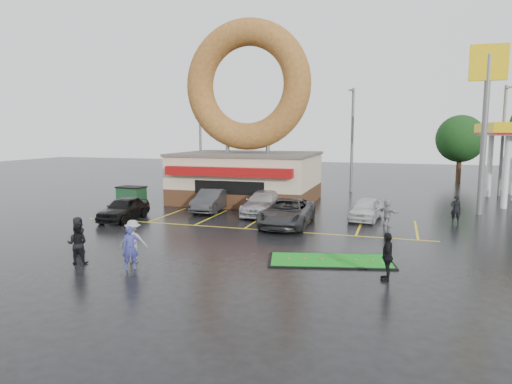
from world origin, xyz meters
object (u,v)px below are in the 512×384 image
(shell_sign, at_px, (486,97))
(streetlight_left, at_px, (200,137))
(person_cameraman, at_px, (387,256))
(putting_green, at_px, (330,261))
(car_dgrey, at_px, (211,200))
(donut_shop, at_px, (247,142))
(streetlight_mid, at_px, (352,137))
(car_black, at_px, (124,209))
(streetlight_right, at_px, (503,138))
(car_grey, at_px, (287,212))
(person_blue, at_px, (130,248))
(car_silver, at_px, (263,203))
(car_white, at_px, (366,209))
(dumpster, at_px, (132,197))

(shell_sign, distance_m, streetlight_left, 24.46)
(person_cameraman, bearing_deg, putting_green, -128.77)
(putting_green, bearing_deg, car_dgrey, 134.11)
(donut_shop, distance_m, car_dgrey, 6.28)
(streetlight_mid, distance_m, car_black, 21.32)
(streetlight_left, xyz_separation_m, car_dgrey, (6.13, -11.92, -4.05))
(streetlight_right, bearing_deg, car_grey, -129.37)
(car_dgrey, relative_size, person_cameraman, 2.57)
(person_cameraman, bearing_deg, person_blue, -81.43)
(car_dgrey, height_order, car_silver, car_dgrey)
(streetlight_left, xyz_separation_m, streetlight_right, (26.00, 2.00, 0.00))
(streetlight_left, distance_m, car_white, 20.51)
(car_dgrey, bearing_deg, car_silver, -3.93)
(car_white, distance_m, person_cameraman, 11.43)
(car_black, height_order, person_cameraman, person_cameraman)
(car_black, xyz_separation_m, putting_green, (13.07, -5.12, -0.66))
(car_silver, distance_m, car_grey, 3.86)
(car_black, xyz_separation_m, car_white, (13.83, 4.46, -0.04))
(car_black, bearing_deg, streetlight_left, 95.00)
(shell_sign, relative_size, car_black, 2.57)
(car_grey, distance_m, person_cameraman, 9.98)
(person_cameraman, bearing_deg, car_black, -115.08)
(donut_shop, distance_m, car_white, 11.11)
(streetlight_right, xyz_separation_m, putting_green, (-10.59, -23.50, -4.74))
(shell_sign, relative_size, person_blue, 6.29)
(car_grey, bearing_deg, streetlight_mid, 81.77)
(car_black, relative_size, dumpster, 2.29)
(streetlight_left, xyz_separation_m, dumpster, (-0.26, -11.47, -4.13))
(car_dgrey, relative_size, car_silver, 0.89)
(donut_shop, height_order, putting_green, donut_shop)
(streetlight_mid, distance_m, streetlight_right, 12.04)
(shell_sign, bearing_deg, car_black, -157.73)
(shell_sign, relative_size, car_white, 2.73)
(shell_sign, distance_m, car_grey, 14.63)
(donut_shop, bearing_deg, dumpster, -148.07)
(car_grey, bearing_deg, dumpster, 162.68)
(streetlight_mid, height_order, car_silver, streetlight_mid)
(car_silver, distance_m, dumpster, 10.01)
(car_dgrey, height_order, car_white, car_dgrey)
(car_dgrey, bearing_deg, person_blue, -84.74)
(streetlight_mid, distance_m, car_white, 13.73)
(donut_shop, xyz_separation_m, car_black, (-4.66, -9.43, -3.76))
(streetlight_right, xyz_separation_m, car_white, (-9.82, -13.92, -4.12))
(streetlight_left, bearing_deg, shell_sign, -18.99)
(person_blue, xyz_separation_m, person_cameraman, (9.45, 1.58, 0.02))
(car_black, bearing_deg, putting_green, -24.53)
(car_silver, height_order, putting_green, car_silver)
(car_dgrey, xyz_separation_m, person_cameraman, (11.54, -11.33, 0.13))
(car_grey, distance_m, putting_green, 7.34)
(car_silver, bearing_deg, car_grey, -54.45)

